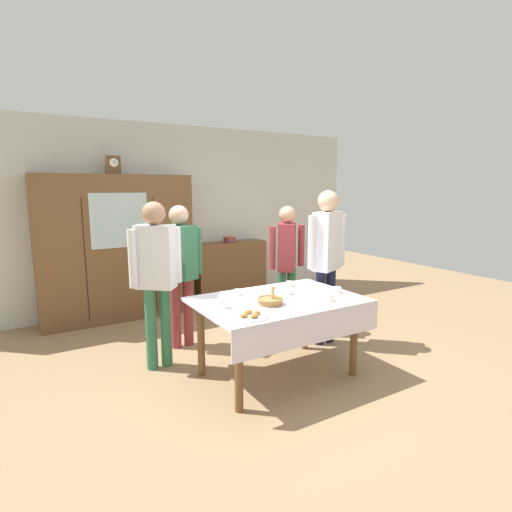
% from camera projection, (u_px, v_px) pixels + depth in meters
% --- Properties ---
extents(ground_plane, '(12.00, 12.00, 0.00)m').
position_uv_depth(ground_plane, '(266.00, 367.00, 4.09)').
color(ground_plane, '#997A56').
rests_on(ground_plane, ground).
extents(back_wall, '(6.40, 0.10, 2.70)m').
position_uv_depth(back_wall, '(173.00, 217.00, 6.10)').
color(back_wall, silver).
rests_on(back_wall, ground).
extents(dining_table, '(1.53, 1.04, 0.76)m').
position_uv_depth(dining_table, '(280.00, 311.00, 3.78)').
color(dining_table, brown).
rests_on(dining_table, ground).
extents(wall_cabinet, '(2.01, 0.46, 1.96)m').
position_uv_depth(wall_cabinet, '(117.00, 248.00, 5.46)').
color(wall_cabinet, brown).
rests_on(wall_cabinet, ground).
extents(mantel_clock, '(0.18, 0.11, 0.24)m').
position_uv_depth(mantel_clock, '(113.00, 165.00, 5.28)').
color(mantel_clock, brown).
rests_on(mantel_clock, wall_cabinet).
extents(bookshelf_low, '(1.16, 0.35, 0.94)m').
position_uv_depth(bookshelf_low, '(230.00, 271.00, 6.47)').
color(bookshelf_low, brown).
rests_on(bookshelf_low, ground).
extents(book_stack, '(0.15, 0.18, 0.08)m').
position_uv_depth(book_stack, '(230.00, 240.00, 6.38)').
color(book_stack, '#99332D').
rests_on(book_stack, bookshelf_low).
extents(tea_cup_back_edge, '(0.13, 0.13, 0.06)m').
position_uv_depth(tea_cup_back_edge, '(288.00, 292.00, 3.93)').
color(tea_cup_back_edge, silver).
rests_on(tea_cup_back_edge, dining_table).
extents(tea_cup_near_left, '(0.13, 0.13, 0.06)m').
position_uv_depth(tea_cup_near_left, '(224.00, 306.00, 3.48)').
color(tea_cup_near_left, white).
rests_on(tea_cup_near_left, dining_table).
extents(tea_cup_mid_left, '(0.13, 0.13, 0.06)m').
position_uv_depth(tea_cup_mid_left, '(337.00, 290.00, 3.99)').
color(tea_cup_mid_left, white).
rests_on(tea_cup_mid_left, dining_table).
extents(tea_cup_mid_right, '(0.13, 0.13, 0.06)m').
position_uv_depth(tea_cup_mid_right, '(329.00, 299.00, 3.70)').
color(tea_cup_mid_right, white).
rests_on(tea_cup_mid_right, dining_table).
extents(tea_cup_center, '(0.13, 0.13, 0.06)m').
position_uv_depth(tea_cup_center, '(290.00, 285.00, 4.23)').
color(tea_cup_center, white).
rests_on(tea_cup_center, dining_table).
extents(tea_cup_far_right, '(0.13, 0.13, 0.06)m').
position_uv_depth(tea_cup_far_right, '(238.00, 293.00, 3.89)').
color(tea_cup_far_right, white).
rests_on(tea_cup_far_right, dining_table).
extents(bread_basket, '(0.24, 0.24, 0.16)m').
position_uv_depth(bread_basket, '(270.00, 301.00, 3.61)').
color(bread_basket, '#9E7542').
rests_on(bread_basket, dining_table).
extents(pastry_plate, '(0.28, 0.28, 0.05)m').
position_uv_depth(pastry_plate, '(250.00, 316.00, 3.25)').
color(pastry_plate, white).
rests_on(pastry_plate, dining_table).
extents(spoon_far_right, '(0.12, 0.02, 0.01)m').
position_uv_depth(spoon_far_right, '(307.00, 283.00, 4.42)').
color(spoon_far_right, silver).
rests_on(spoon_far_right, dining_table).
extents(spoon_center, '(0.12, 0.02, 0.01)m').
position_uv_depth(spoon_center, '(260.00, 295.00, 3.92)').
color(spoon_center, silver).
rests_on(spoon_center, dining_table).
extents(spoon_far_left, '(0.12, 0.02, 0.01)m').
position_uv_depth(spoon_far_left, '(312.00, 300.00, 3.73)').
color(spoon_far_left, silver).
rests_on(spoon_far_left, dining_table).
extents(person_beside_shelf, '(0.52, 0.33, 1.76)m').
position_uv_depth(person_beside_shelf, '(327.00, 251.00, 4.55)').
color(person_beside_shelf, '#191E38').
rests_on(person_beside_shelf, ground).
extents(person_by_cabinet, '(0.52, 0.41, 1.57)m').
position_uv_depth(person_by_cabinet, '(287.00, 256.00, 5.02)').
color(person_by_cabinet, '#33704C').
rests_on(person_by_cabinet, ground).
extents(person_behind_table_right, '(0.52, 0.41, 1.61)m').
position_uv_depth(person_behind_table_right, '(180.00, 262.00, 4.47)').
color(person_behind_table_right, '#933338').
rests_on(person_behind_table_right, ground).
extents(person_behind_table_left, '(0.52, 0.38, 1.66)m').
position_uv_depth(person_behind_table_left, '(156.00, 269.00, 3.92)').
color(person_behind_table_left, '#33704C').
rests_on(person_behind_table_left, ground).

